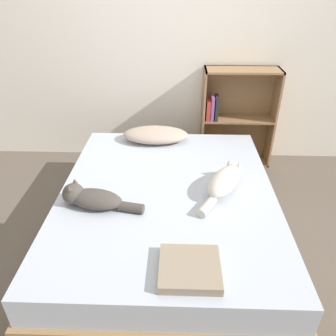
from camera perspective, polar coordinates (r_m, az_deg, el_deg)
The scene contains 8 objects.
ground_plane at distance 2.63m, azimuth -0.11°, elevation -11.74°, with size 8.00×8.00×0.00m, color brown.
wall_back at distance 3.34m, azimuth 0.74°, elevation 21.90°, with size 8.00×0.06×2.50m.
bed at distance 2.49m, azimuth -0.11°, elevation -8.11°, with size 1.57×1.95×0.44m.
pillow at distance 3.01m, azimuth -2.16°, elevation 5.81°, with size 0.59×0.31×0.13m.
cat_light at distance 2.36m, azimuth 9.92°, elevation -2.17°, with size 0.38×0.55×0.16m.
cat_dark at distance 2.24m, azimuth -13.23°, elevation -5.11°, with size 0.56×0.25×0.17m.
bookshelf at distance 3.47m, azimuth 11.56°, elevation 8.88°, with size 0.73×0.26×1.00m.
blanket_fold at distance 1.79m, azimuth 3.80°, elevation -17.06°, with size 0.32×0.30×0.05m.
Camera 1 is at (0.07, -1.92, 1.79)m, focal length 35.00 mm.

